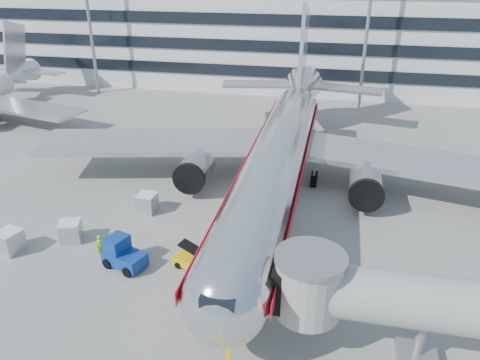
% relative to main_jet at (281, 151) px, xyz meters
% --- Properties ---
extents(ground, '(180.00, 180.00, 0.00)m').
position_rel_main_jet_xyz_m(ground, '(0.00, -11.72, -4.23)').
color(ground, gray).
rests_on(ground, ground).
extents(lead_in_line, '(0.25, 70.00, 0.01)m').
position_rel_main_jet_xyz_m(lead_in_line, '(0.00, -1.72, -4.23)').
color(lead_in_line, yellow).
rests_on(lead_in_line, ground).
extents(main_jet, '(50.95, 48.70, 16.06)m').
position_rel_main_jet_xyz_m(main_jet, '(0.00, 0.00, 0.00)').
color(main_jet, silver).
rests_on(main_jet, ground).
extents(jet_bridge, '(17.80, 4.50, 7.00)m').
position_rel_main_jet_xyz_m(jet_bridge, '(12.18, -19.72, -0.36)').
color(jet_bridge, silver).
rests_on(jet_bridge, ground).
extents(terminal, '(150.00, 24.25, 15.60)m').
position_rel_main_jet_xyz_m(terminal, '(0.00, 46.23, 3.57)').
color(terminal, silver).
rests_on(terminal, ground).
extents(light_mast_centre, '(2.40, 1.20, 25.45)m').
position_rel_main_jet_xyz_m(light_mast_centre, '(8.00, 30.28, 10.64)').
color(light_mast_centre, gray).
rests_on(light_mast_centre, ground).
extents(belt_loader, '(4.22, 2.44, 1.97)m').
position_rel_main_jet_xyz_m(belt_loader, '(-4.00, -13.98, -3.68)').
color(belt_loader, '#DFBB09').
rests_on(belt_loader, ground).
extents(baggage_tug, '(3.50, 2.78, 2.32)m').
position_rel_main_jet_xyz_m(baggage_tug, '(-9.63, -14.72, -3.23)').
color(baggage_tug, navy).
rests_on(baggage_tug, ground).
extents(cargo_container_left, '(2.07, 2.07, 1.79)m').
position_rel_main_jet_xyz_m(cargo_container_left, '(-18.97, -14.81, -3.33)').
color(cargo_container_left, '#AAADB2').
rests_on(cargo_container_left, ground).
extents(cargo_container_right, '(1.72, 1.72, 1.71)m').
position_rel_main_jet_xyz_m(cargo_container_right, '(-11.04, -6.63, -3.38)').
color(cargo_container_right, '#AAADB2').
rests_on(cargo_container_right, ground).
extents(cargo_container_front, '(2.04, 2.04, 1.70)m').
position_rel_main_jet_xyz_m(cargo_container_front, '(-15.19, -12.45, -3.38)').
color(cargo_container_front, '#AAADB2').
rests_on(cargo_container_front, ground).
extents(ramp_worker, '(0.76, 0.78, 1.80)m').
position_rel_main_jet_xyz_m(ramp_worker, '(-11.80, -13.94, -3.33)').
color(ramp_worker, '#92E317').
rests_on(ramp_worker, ground).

